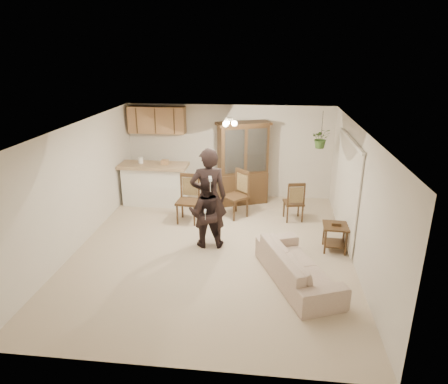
# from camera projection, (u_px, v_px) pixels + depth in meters

# --- Properties ---
(floor) EXTENTS (6.50, 6.50, 0.00)m
(floor) POSITION_uv_depth(u_px,v_px,m) (213.00, 249.00, 8.17)
(floor) COLOR beige
(floor) RESTS_ON ground
(ceiling) EXTENTS (5.50, 6.50, 0.02)m
(ceiling) POSITION_uv_depth(u_px,v_px,m) (211.00, 128.00, 7.32)
(ceiling) COLOR silver
(ceiling) RESTS_ON wall_back
(wall_back) EXTENTS (5.50, 0.02, 2.50)m
(wall_back) POSITION_uv_depth(u_px,v_px,m) (229.00, 151.00, 10.78)
(wall_back) COLOR beige
(wall_back) RESTS_ON ground
(wall_front) EXTENTS (5.50, 0.02, 2.50)m
(wall_front) POSITION_uv_depth(u_px,v_px,m) (173.00, 285.00, 4.71)
(wall_front) COLOR beige
(wall_front) RESTS_ON ground
(wall_left) EXTENTS (0.02, 6.50, 2.50)m
(wall_left) POSITION_uv_depth(u_px,v_px,m) (77.00, 187.00, 8.04)
(wall_left) COLOR beige
(wall_left) RESTS_ON ground
(wall_right) EXTENTS (0.02, 6.50, 2.50)m
(wall_right) POSITION_uv_depth(u_px,v_px,m) (358.00, 198.00, 7.45)
(wall_right) COLOR beige
(wall_right) RESTS_ON ground
(breakfast_bar) EXTENTS (1.60, 0.55, 1.00)m
(breakfast_bar) POSITION_uv_depth(u_px,v_px,m) (155.00, 186.00, 10.40)
(breakfast_bar) COLOR white
(breakfast_bar) RESTS_ON floor
(bar_top) EXTENTS (1.75, 0.70, 0.08)m
(bar_top) POSITION_uv_depth(u_px,v_px,m) (154.00, 166.00, 10.21)
(bar_top) COLOR tan
(bar_top) RESTS_ON breakfast_bar
(upper_cabinets) EXTENTS (1.50, 0.34, 0.70)m
(upper_cabinets) POSITION_uv_depth(u_px,v_px,m) (157.00, 120.00, 10.53)
(upper_cabinets) COLOR olive
(upper_cabinets) RESTS_ON wall_back
(vertical_blinds) EXTENTS (0.06, 2.30, 2.10)m
(vertical_blinds) POSITION_uv_depth(u_px,v_px,m) (346.00, 189.00, 8.35)
(vertical_blinds) COLOR beige
(vertical_blinds) RESTS_ON wall_right
(ceiling_fixture) EXTENTS (0.36, 0.36, 0.20)m
(ceiling_fixture) POSITION_uv_depth(u_px,v_px,m) (229.00, 122.00, 8.46)
(ceiling_fixture) COLOR #FFE7BF
(ceiling_fixture) RESTS_ON ceiling
(hanging_plant) EXTENTS (0.43, 0.37, 0.48)m
(hanging_plant) POSITION_uv_depth(u_px,v_px,m) (321.00, 138.00, 9.54)
(hanging_plant) COLOR #335C25
(hanging_plant) RESTS_ON ceiling
(plant_cord) EXTENTS (0.01, 0.01, 0.65)m
(plant_cord) POSITION_uv_depth(u_px,v_px,m) (322.00, 125.00, 9.43)
(plant_cord) COLOR #29251E
(plant_cord) RESTS_ON ceiling
(sofa) EXTENTS (1.37, 2.01, 0.73)m
(sofa) POSITION_uv_depth(u_px,v_px,m) (298.00, 263.00, 6.94)
(sofa) COLOR beige
(sofa) RESTS_ON floor
(adult) EXTENTS (0.74, 0.57, 1.80)m
(adult) POSITION_uv_depth(u_px,v_px,m) (209.00, 203.00, 8.16)
(adult) COLOR black
(adult) RESTS_ON floor
(child) EXTENTS (0.71, 0.58, 1.35)m
(child) POSITION_uv_depth(u_px,v_px,m) (206.00, 215.00, 8.13)
(child) COLOR black
(child) RESTS_ON floor
(china_hutch) EXTENTS (1.45, 0.98, 2.14)m
(china_hutch) POSITION_uv_depth(u_px,v_px,m) (243.00, 164.00, 10.32)
(china_hutch) COLOR #3C2816
(china_hutch) RESTS_ON floor
(side_table) EXTENTS (0.52, 0.52, 0.61)m
(side_table) POSITION_uv_depth(u_px,v_px,m) (335.00, 237.00, 8.06)
(side_table) COLOR #3C2816
(side_table) RESTS_ON floor
(chair_bar) EXTENTS (0.54, 0.54, 1.13)m
(chair_bar) POSITION_uv_depth(u_px,v_px,m) (188.00, 209.00, 9.39)
(chair_bar) COLOR #3C2816
(chair_bar) RESTS_ON floor
(chair_hutch_left) EXTENTS (0.72, 0.72, 1.15)m
(chair_hutch_left) POSITION_uv_depth(u_px,v_px,m) (235.00, 204.00, 9.68)
(chair_hutch_left) COLOR #3C2816
(chair_hutch_left) RESTS_ON floor
(chair_hutch_right) EXTENTS (0.51, 0.51, 0.98)m
(chair_hutch_right) POSITION_uv_depth(u_px,v_px,m) (293.00, 209.00, 9.50)
(chair_hutch_right) COLOR #3C2816
(chair_hutch_right) RESTS_ON floor
(controller_adult) EXTENTS (0.09, 0.19, 0.05)m
(controller_adult) POSITION_uv_depth(u_px,v_px,m) (210.00, 179.00, 7.48)
(controller_adult) COLOR silver
(controller_adult) RESTS_ON adult
(controller_child) EXTENTS (0.05, 0.13, 0.04)m
(controller_child) POSITION_uv_depth(u_px,v_px,m) (205.00, 211.00, 7.72)
(controller_child) COLOR silver
(controller_child) RESTS_ON child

